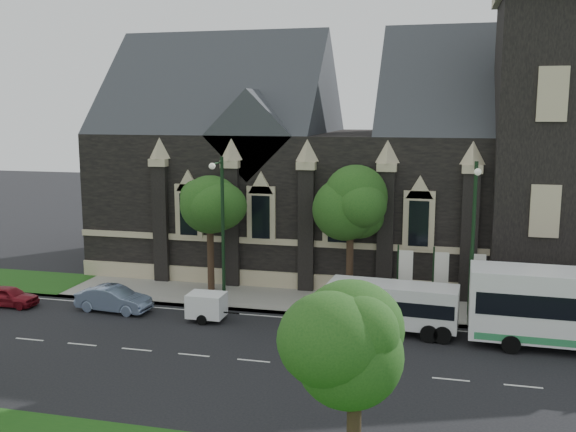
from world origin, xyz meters
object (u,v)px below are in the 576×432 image
(banner_flag_left, at_px, (403,273))
(tree_park_east, at_px, (362,350))
(tree_walk_right, at_px, (355,208))
(banner_flag_center, at_px, (438,275))
(banner_flag_right, at_px, (475,277))
(shuttle_bus, at_px, (393,304))
(street_lamp_mid, at_px, (222,224))
(box_trailer, at_px, (207,305))
(sedan, at_px, (114,299))
(street_lamp_near, at_px, (473,235))
(car_far_red, at_px, (9,296))
(tree_walk_left, at_px, (214,204))

(banner_flag_left, bearing_deg, tree_park_east, -90.35)
(tree_park_east, height_order, tree_walk_right, tree_walk_right)
(banner_flag_left, bearing_deg, banner_flag_center, 0.00)
(banner_flag_right, distance_m, shuttle_bus, 5.52)
(banner_flag_left, bearing_deg, shuttle_bus, -94.41)
(street_lamp_mid, bearing_deg, box_trailer, -95.78)
(shuttle_bus, bearing_deg, tree_park_east, -85.54)
(banner_flag_right, relative_size, sedan, 0.90)
(tree_walk_right, distance_m, street_lamp_near, 7.72)
(shuttle_bus, bearing_deg, banner_flag_right, 42.43)
(banner_flag_left, height_order, shuttle_bus, banner_flag_left)
(tree_park_east, xyz_separation_m, sedan, (-16.28, 14.62, -3.88))
(banner_flag_left, height_order, banner_flag_right, same)
(banner_flag_center, relative_size, sedan, 0.90)
(banner_flag_left, height_order, car_far_red, banner_flag_left)
(tree_park_east, bearing_deg, tree_walk_right, 98.42)
(tree_park_east, xyz_separation_m, banner_flag_right, (4.11, 18.32, -2.24))
(banner_flag_left, xyz_separation_m, banner_flag_center, (2.00, 0.00, 0.00))
(street_lamp_near, bearing_deg, banner_flag_left, 152.82)
(tree_park_east, distance_m, street_lamp_near, 16.86)
(tree_walk_right, bearing_deg, sedan, -157.88)
(sedan, xyz_separation_m, car_far_red, (-6.63, -0.57, -0.13))
(tree_walk_left, height_order, shuttle_bus, tree_walk_left)
(banner_flag_right, xyz_separation_m, shuttle_bus, (-4.26, -3.40, -0.87))
(tree_park_east, xyz_separation_m, shuttle_bus, (-0.15, 14.93, -3.11))
(street_lamp_near, relative_size, sedan, 2.02)
(street_lamp_near, xyz_separation_m, banner_flag_center, (-1.71, 1.91, -2.73))
(banner_flag_left, distance_m, shuttle_bus, 3.52)
(sedan, bearing_deg, tree_walk_left, -33.93)
(tree_park_east, relative_size, banner_flag_left, 1.57)
(shuttle_bus, distance_m, sedan, 16.15)
(car_far_red, bearing_deg, shuttle_bus, -87.99)
(shuttle_bus, bearing_deg, box_trailer, -172.58)
(shuttle_bus, relative_size, sedan, 1.54)
(banner_flag_right, bearing_deg, tree_walk_left, 173.96)
(street_lamp_near, relative_size, car_far_red, 2.52)
(tree_park_east, relative_size, tree_walk_right, 0.81)
(tree_walk_right, height_order, street_lamp_mid, street_lamp_mid)
(tree_park_east, xyz_separation_m, tree_walk_right, (-2.96, 20.04, 1.20))
(tree_park_east, height_order, street_lamp_mid, street_lamp_mid)
(tree_park_east, distance_m, banner_flag_right, 18.91)
(tree_walk_left, relative_size, banner_flag_right, 1.91)
(tree_walk_right, bearing_deg, banner_flag_left, -29.10)
(banner_flag_center, xyz_separation_m, sedan, (-18.39, -3.70, -1.65))
(street_lamp_near, relative_size, banner_flag_center, 2.25)
(street_lamp_near, height_order, banner_flag_center, street_lamp_near)
(street_lamp_mid, relative_size, box_trailer, 3.08)
(tree_walk_right, distance_m, tree_walk_left, 9.01)
(sedan, bearing_deg, banner_flag_right, -75.09)
(banner_flag_left, xyz_separation_m, shuttle_bus, (-0.26, -3.40, -0.87))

